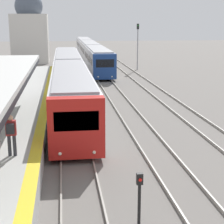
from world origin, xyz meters
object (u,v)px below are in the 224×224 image
person_on_platform (11,132)px  train_far (90,51)px  train_near (69,76)px  signal_post_near (139,193)px  signal_mast_far (138,42)px

person_on_platform → train_far: size_ratio=0.04×
person_on_platform → train_far: bearing=82.0°
train_near → train_far: 29.08m
signal_post_near → signal_mast_far: size_ratio=0.29×
signal_post_near → signal_mast_far: 39.28m
person_on_platform → train_far: 46.52m
person_on_platform → train_near: (2.61, 17.25, -0.27)m
train_far → signal_mast_far: (5.45, -11.64, 1.98)m
train_far → signal_post_near: (-2.19, -50.08, -0.63)m
person_on_platform → train_near: bearing=81.4°
person_on_platform → train_near: train_near is taller
train_far → signal_post_near: size_ratio=25.16×
person_on_platform → signal_post_near: person_on_platform is taller
person_on_platform → train_near: size_ratio=0.05×
person_on_platform → signal_mast_far: (11.96, 34.42, 1.67)m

